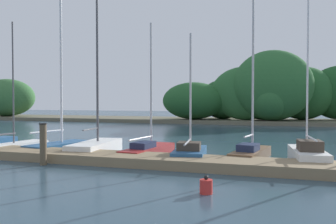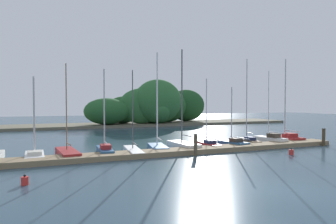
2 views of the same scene
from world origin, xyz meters
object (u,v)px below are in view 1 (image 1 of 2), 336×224
(sailboat_8, at_px, (190,152))
(sailboat_9, at_px, (251,150))
(sailboat_5, at_px, (60,143))
(sailboat_6, at_px, (97,145))
(sailboat_4, at_px, (12,146))
(mooring_piling_1, at_px, (43,144))
(sailboat_7, at_px, (149,149))
(channel_buoy_1, at_px, (206,186))
(sailboat_10, at_px, (307,154))

(sailboat_8, distance_m, sailboat_9, 2.49)
(sailboat_5, bearing_deg, sailboat_6, -85.62)
(sailboat_4, xyz_separation_m, mooring_piling_1, (3.75, -2.60, 0.53))
(sailboat_6, xyz_separation_m, mooring_piling_1, (-0.46, -3.11, 0.38))
(sailboat_4, bearing_deg, sailboat_7, -77.30)
(channel_buoy_1, bearing_deg, sailboat_8, 109.32)
(sailboat_4, height_order, sailboat_8, sailboat_4)
(sailboat_8, xyz_separation_m, sailboat_10, (4.34, 0.49, 0.06))
(sailboat_7, relative_size, sailboat_9, 0.75)
(sailboat_5, xyz_separation_m, sailboat_9, (8.73, 0.32, -0.00))
(sailboat_10, height_order, mooring_piling_1, sailboat_10)
(sailboat_7, distance_m, sailboat_8, 2.15)
(sailboat_7, bearing_deg, sailboat_8, -104.86)
(sailboat_4, relative_size, sailboat_9, 0.79)
(sailboat_5, xyz_separation_m, channel_buoy_1, (8.13, -5.45, -0.20))
(sailboat_7, bearing_deg, sailboat_10, -86.83)
(sailboat_7, relative_size, sailboat_8, 1.14)
(sailboat_6, relative_size, sailboat_8, 1.58)
(sailboat_10, bearing_deg, sailboat_9, 69.41)
(sailboat_4, height_order, sailboat_10, sailboat_10)
(channel_buoy_1, bearing_deg, sailboat_4, 155.29)
(sailboat_6, height_order, sailboat_10, sailboat_6)
(sailboat_5, xyz_separation_m, sailboat_7, (4.45, 0.06, -0.09))
(sailboat_10, xyz_separation_m, channel_buoy_1, (-2.67, -5.24, -0.20))
(sailboat_5, bearing_deg, channel_buoy_1, -113.81)
(sailboat_4, relative_size, sailboat_5, 0.80)
(sailboat_5, distance_m, sailboat_10, 10.80)
(sailboat_5, xyz_separation_m, sailboat_10, (10.80, -0.21, -0.00))
(sailboat_10, relative_size, channel_buoy_1, 14.01)
(sailboat_8, bearing_deg, sailboat_5, 75.15)
(sailboat_7, height_order, sailboat_10, sailboat_10)
(sailboat_5, xyz_separation_m, sailboat_8, (6.46, -0.69, -0.06))
(channel_buoy_1, bearing_deg, mooring_piling_1, 161.89)
(mooring_piling_1, bearing_deg, sailboat_7, 49.63)
(sailboat_9, distance_m, sailboat_10, 2.13)
(sailboat_8, relative_size, sailboat_10, 0.76)
(sailboat_5, distance_m, sailboat_8, 6.50)
(sailboat_7, bearing_deg, sailboat_5, 96.26)
(sailboat_5, distance_m, sailboat_6, 2.06)
(sailboat_8, xyz_separation_m, sailboat_9, (2.27, 1.01, 0.06))
(sailboat_6, bearing_deg, mooring_piling_1, 166.59)
(sailboat_6, distance_m, sailboat_10, 8.75)
(sailboat_6, distance_m, sailboat_7, 2.42)
(sailboat_4, distance_m, sailboat_9, 10.94)
(sailboat_8, height_order, mooring_piling_1, sailboat_8)
(sailboat_7, height_order, mooring_piling_1, sailboat_7)
(sailboat_7, distance_m, channel_buoy_1, 6.62)
(sailboat_9, bearing_deg, sailboat_6, 103.95)
(sailboat_5, distance_m, sailboat_7, 4.45)
(sailboat_10, bearing_deg, sailboat_6, 83.74)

